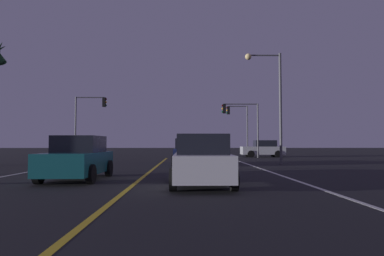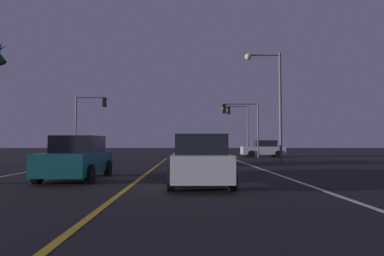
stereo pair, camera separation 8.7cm
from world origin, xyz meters
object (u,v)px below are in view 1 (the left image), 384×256
at_px(traffic_light_near_right, 240,117).
at_px(street_lamp_right_far, 272,92).
at_px(car_crossing_side, 263,149).
at_px(traffic_light_far_right, 238,119).
at_px(car_oncoming, 78,158).
at_px(traffic_light_near_left, 90,113).
at_px(car_lead_same_lane, 202,161).
at_px(car_ahead_far, 188,152).

xyz_separation_m(traffic_light_near_right, street_lamp_right_far, (0.59, -9.61, 0.93)).
relative_size(car_crossing_side, traffic_light_far_right, 0.77).
bearing_deg(car_oncoming, traffic_light_far_right, 157.73).
relative_size(car_crossing_side, traffic_light_near_right, 0.82).
xyz_separation_m(traffic_light_far_right, street_lamp_right_far, (-0.02, -15.11, 0.73)).
height_order(car_oncoming, traffic_light_near_left, traffic_light_near_left).
distance_m(car_lead_same_lane, traffic_light_far_right, 27.10).
bearing_deg(car_oncoming, car_crossing_side, 150.10).
relative_size(car_lead_same_lane, traffic_light_far_right, 0.77).
bearing_deg(traffic_light_near_left, car_oncoming, -75.36).
xyz_separation_m(traffic_light_near_right, traffic_light_near_left, (-14.36, -0.00, 0.38)).
bearing_deg(car_lead_same_lane, car_ahead_far, 2.02).
bearing_deg(street_lamp_right_far, car_oncoming, 43.10).
height_order(car_crossing_side, traffic_light_near_right, traffic_light_near_right).
xyz_separation_m(car_oncoming, street_lamp_right_far, (10.00, 9.35, 4.02)).
xyz_separation_m(car_crossing_side, street_lamp_right_far, (-2.07, -11.63, 4.02)).
relative_size(car_ahead_far, traffic_light_near_right, 0.82).
bearing_deg(car_crossing_side, traffic_light_near_left, 6.76).
height_order(traffic_light_near_right, traffic_light_far_right, traffic_light_far_right).
bearing_deg(car_lead_same_lane, traffic_light_near_left, 24.83).
relative_size(traffic_light_near_right, street_lamp_right_far, 0.69).
height_order(car_crossing_side, traffic_light_far_right, traffic_light_far_right).
distance_m(car_ahead_far, street_lamp_right_far, 6.98).
bearing_deg(traffic_light_far_right, car_crossing_side, 120.41).
bearing_deg(traffic_light_near_left, traffic_light_near_right, 0.00).
bearing_deg(car_lead_same_lane, car_oncoming, 67.97).
height_order(car_crossing_side, street_lamp_right_far, street_lamp_right_far).
xyz_separation_m(car_lead_same_lane, car_ahead_far, (-0.37, 10.57, 0.00)).
relative_size(car_lead_same_lane, car_oncoming, 1.00).
height_order(car_oncoming, car_ahead_far, same).
bearing_deg(traffic_light_near_right, street_lamp_right_far, 93.51).
xyz_separation_m(traffic_light_near_left, traffic_light_far_right, (14.97, 5.50, -0.18)).
height_order(car_lead_same_lane, car_ahead_far, same).
relative_size(car_oncoming, street_lamp_right_far, 0.57).
bearing_deg(traffic_light_near_right, traffic_light_near_left, 0.00).
distance_m(car_ahead_far, car_crossing_side, 14.54).
height_order(car_oncoming, car_crossing_side, same).
bearing_deg(traffic_light_near_right, car_ahead_far, 63.76).
xyz_separation_m(traffic_light_near_right, traffic_light_far_right, (0.61, 5.50, 0.20)).
height_order(car_lead_same_lane, traffic_light_near_right, traffic_light_near_right).
distance_m(car_ahead_far, traffic_light_near_left, 14.29).
height_order(car_ahead_far, street_lamp_right_far, street_lamp_right_far).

